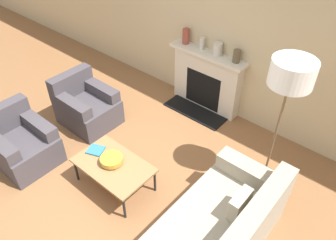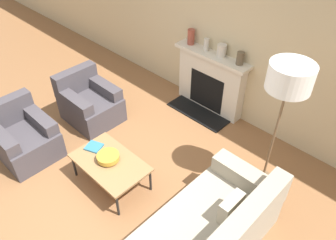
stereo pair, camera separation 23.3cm
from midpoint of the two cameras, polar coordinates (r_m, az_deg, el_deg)
ground_plane at (r=4.49m, az=-12.04°, el=-11.59°), size 18.00×18.00×0.00m
wall_back at (r=5.10m, az=8.09°, el=16.09°), size 18.00×0.06×2.90m
fireplace at (r=5.48m, az=5.42°, el=6.78°), size 1.33×0.59×1.02m
armchair_near at (r=5.04m, az=-25.46°, el=-3.70°), size 0.86×0.73×0.79m
armchair_far at (r=5.40m, az=-15.28°, el=2.36°), size 0.86×0.73×0.79m
coffee_table at (r=4.25m, az=-11.06°, el=-7.90°), size 0.99×0.62×0.39m
bowl at (r=4.21m, az=-11.40°, el=-6.82°), size 0.29×0.29×0.09m
book at (r=4.44m, az=-13.96°, el=-5.14°), size 0.26×0.25×0.02m
floor_lamp at (r=3.72m, az=18.85°, el=6.52°), size 0.48×0.48×1.78m
mantel_vase_left at (r=5.43m, az=1.87°, el=14.36°), size 0.11×0.11×0.25m
mantel_vase_center_left at (r=5.27m, az=4.61°, el=13.12°), size 0.08×0.08×0.19m
mantel_vase_center_right at (r=5.12m, az=7.31°, el=12.13°), size 0.14×0.14×0.20m
mantel_vase_right at (r=4.97m, az=10.53°, el=10.86°), size 0.11×0.11×0.19m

